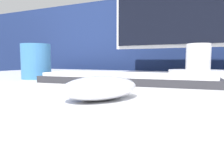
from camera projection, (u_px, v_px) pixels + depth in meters
name	position (u px, v px, depth m)	size (l,w,h in m)	color
partition_panel	(183.00, 100.00, 1.19)	(5.00, 0.03, 1.16)	navy
computer_mouse_near	(101.00, 88.00, 0.30)	(0.11, 0.14, 0.03)	silver
keyboard	(125.00, 78.00, 0.51)	(0.42, 0.15, 0.02)	#28282D
mug	(36.00, 62.00, 0.64)	(0.08, 0.08, 0.10)	teal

